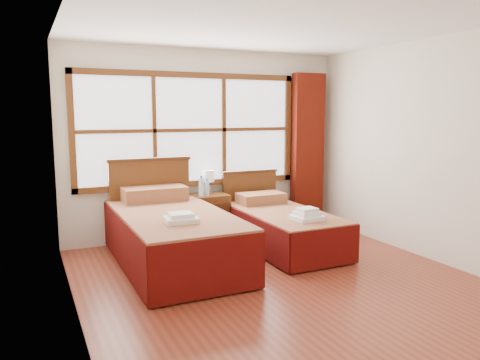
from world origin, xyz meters
name	(u,v)px	position (x,y,z in m)	size (l,w,h in m)	color
floor	(287,285)	(0.00, 0.00, 0.00)	(4.50, 4.50, 0.00)	brown
ceiling	(291,20)	(0.00, 0.00, 2.60)	(4.50, 4.50, 0.00)	white
wall_back	(206,144)	(0.00, 2.25, 1.30)	(4.00, 4.00, 0.00)	silver
wall_left	(72,168)	(-2.00, 0.00, 1.30)	(4.50, 4.50, 0.00)	silver
wall_right	(438,151)	(2.00, 0.00, 1.30)	(4.50, 4.50, 0.00)	silver
window	(190,130)	(-0.25, 2.21, 1.50)	(3.16, 0.06, 1.56)	white
curtain	(307,150)	(1.60, 2.11, 1.17)	(0.50, 0.16, 2.30)	#5C1409
bed_left	(171,234)	(-0.84, 1.20, 0.35)	(1.18, 2.28, 1.15)	#41210D
bed_right	(282,227)	(0.63, 1.20, 0.28)	(0.94, 1.96, 0.91)	#41210D
nightstand	(210,217)	(-0.05, 1.99, 0.31)	(0.47, 0.46, 0.63)	#542D12
towels_left	(181,218)	(-0.90, 0.64, 0.66)	(0.35, 0.31, 0.10)	white
towels_right	(307,215)	(0.64, 0.64, 0.54)	(0.36, 0.32, 0.14)	white
lamp	(208,177)	(-0.01, 2.14, 0.85)	(0.16, 0.16, 0.32)	#BC8A3C
bottle_near	(201,187)	(-0.20, 1.92, 0.75)	(0.07, 0.07, 0.28)	silver
bottle_far	(207,188)	(-0.11, 1.95, 0.73)	(0.06, 0.06, 0.23)	silver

